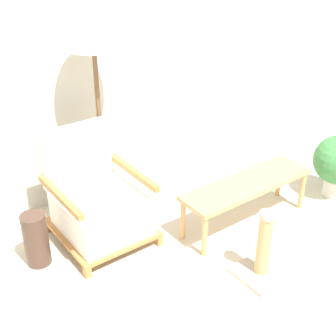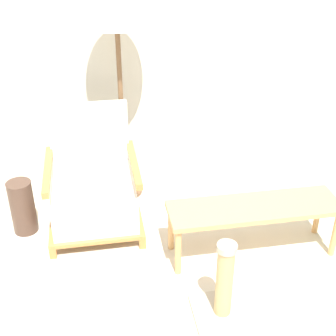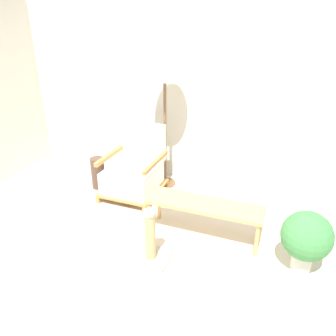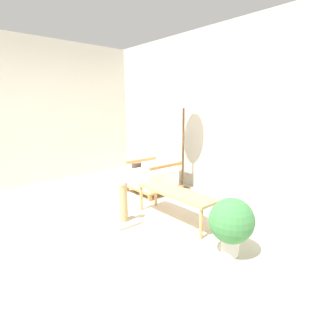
{
  "view_description": "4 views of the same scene",
  "coord_description": "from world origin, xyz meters",
  "px_view_note": "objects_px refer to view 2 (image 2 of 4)",
  "views": [
    {
      "loc": [
        -1.84,
        -1.35,
        2.37
      ],
      "look_at": [
        0.1,
        1.32,
        0.55
      ],
      "focal_mm": 50.0,
      "sensor_mm": 36.0,
      "label": 1
    },
    {
      "loc": [
        -0.41,
        -1.59,
        2.23
      ],
      "look_at": [
        0.1,
        1.32,
        0.55
      ],
      "focal_mm": 50.0,
      "sensor_mm": 36.0,
      "label": 2
    },
    {
      "loc": [
        1.34,
        -1.89,
        2.15
      ],
      "look_at": [
        0.1,
        1.32,
        0.55
      ],
      "focal_mm": 35.0,
      "sensor_mm": 36.0,
      "label": 3
    },
    {
      "loc": [
        2.99,
        -1.28,
        1.48
      ],
      "look_at": [
        0.1,
        1.32,
        0.55
      ],
      "focal_mm": 28.0,
      "sensor_mm": 36.0,
      "label": 4
    }
  ],
  "objects_px": {
    "coffee_table": "(254,212)",
    "floor_lamp": "(117,17)",
    "scratching_post": "(223,293)",
    "armchair": "(94,189)",
    "vase": "(22,207)"
  },
  "relations": [
    {
      "from": "vase",
      "to": "scratching_post",
      "type": "height_order",
      "value": "scratching_post"
    },
    {
      "from": "floor_lamp",
      "to": "scratching_post",
      "type": "distance_m",
      "value": 2.06
    },
    {
      "from": "floor_lamp",
      "to": "scratching_post",
      "type": "xyz_separation_m",
      "value": [
        0.45,
        -1.52,
        -1.32
      ]
    },
    {
      "from": "coffee_table",
      "to": "scratching_post",
      "type": "distance_m",
      "value": 0.69
    },
    {
      "from": "armchair",
      "to": "coffee_table",
      "type": "distance_m",
      "value": 1.24
    },
    {
      "from": "coffee_table",
      "to": "floor_lamp",
      "type": "bearing_deg",
      "value": 130.45
    },
    {
      "from": "scratching_post",
      "to": "vase",
      "type": "bearing_deg",
      "value": 139.13
    },
    {
      "from": "floor_lamp",
      "to": "vase",
      "type": "bearing_deg",
      "value": -152.72
    },
    {
      "from": "vase",
      "to": "armchair",
      "type": "bearing_deg",
      "value": 2.61
    },
    {
      "from": "coffee_table",
      "to": "scratching_post",
      "type": "xyz_separation_m",
      "value": [
        -0.37,
        -0.55,
        -0.17
      ]
    },
    {
      "from": "floor_lamp",
      "to": "coffee_table",
      "type": "height_order",
      "value": "floor_lamp"
    },
    {
      "from": "vase",
      "to": "coffee_table",
      "type": "bearing_deg",
      "value": -18.38
    },
    {
      "from": "coffee_table",
      "to": "scratching_post",
      "type": "height_order",
      "value": "scratching_post"
    },
    {
      "from": "armchair",
      "to": "scratching_post",
      "type": "xyz_separation_m",
      "value": [
        0.73,
        -1.12,
        -0.12
      ]
    },
    {
      "from": "coffee_table",
      "to": "vase",
      "type": "xyz_separation_m",
      "value": [
        -1.64,
        0.54,
        -0.14
      ]
    }
  ]
}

